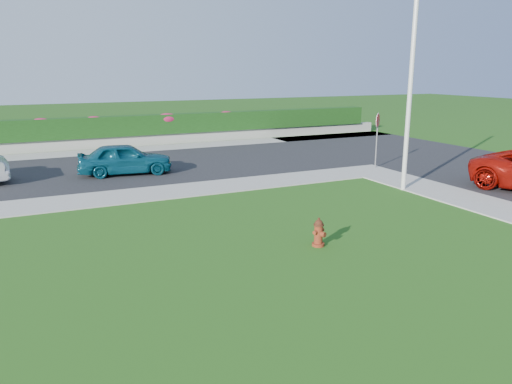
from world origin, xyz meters
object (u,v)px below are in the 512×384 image
sedan_teal (125,159)px  stop_sign (377,128)px  fire_hydrant (319,233)px  utility_pole (410,97)px

sedan_teal → stop_sign: (10.12, -3.28, 1.10)m
fire_hydrant → sedan_teal: sedan_teal is taller
utility_pole → stop_sign: size_ratio=2.72×
fire_hydrant → stop_sign: 10.59m
stop_sign → fire_hydrant: bearing=-151.9°
utility_pole → fire_hydrant: bearing=-148.1°
utility_pole → sedan_teal: bearing=141.0°
sedan_teal → fire_hydrant: bearing=-158.8°
sedan_teal → utility_pole: utility_pole is taller
fire_hydrant → utility_pole: size_ratio=0.11×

